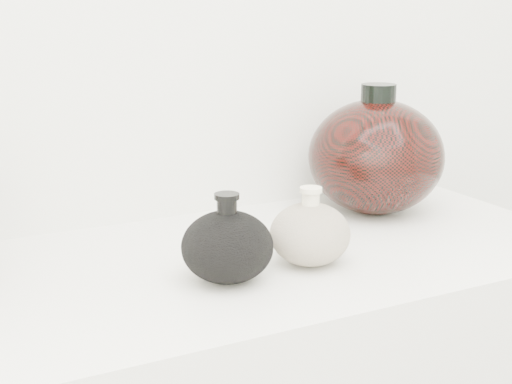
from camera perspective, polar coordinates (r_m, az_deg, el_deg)
name	(u,v)px	position (r m, az deg, el deg)	size (l,w,h in m)	color
black_gourd_vase	(227,246)	(0.98, -2.31, -4.33)	(0.17, 0.17, 0.13)	black
cream_gourd_vase	(310,233)	(1.05, 4.34, -3.32)	(0.14, 0.14, 0.12)	beige
right_round_pot	(376,156)	(1.31, 9.56, 2.86)	(0.32, 0.32, 0.24)	black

